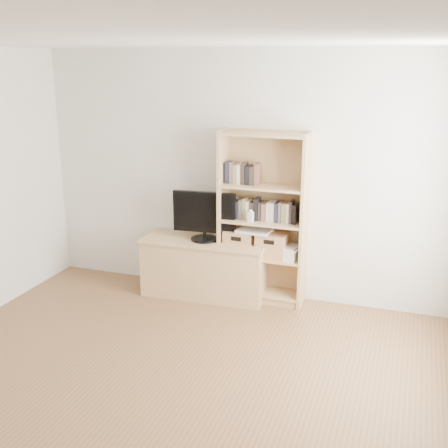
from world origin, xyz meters
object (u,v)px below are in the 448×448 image
at_px(basket_right, 272,245).
at_px(laptop, 254,231).
at_px(tv_stand, 205,268).
at_px(baby_monitor, 251,217).
at_px(basket_left, 240,241).
at_px(bookshelf, 263,219).
at_px(television, 204,216).

bearing_deg(basket_right, laptop, -174.47).
relative_size(tv_stand, baby_monitor, 11.96).
xyz_separation_m(tv_stand, basket_left, (0.37, 0.08, 0.32)).
height_order(bookshelf, baby_monitor, bookshelf).
bearing_deg(tv_stand, laptop, 4.64).
bearing_deg(bookshelf, basket_right, -2.60).
height_order(bookshelf, basket_left, bookshelf).
xyz_separation_m(bookshelf, basket_left, (-0.24, -0.00, -0.27)).
xyz_separation_m(television, basket_left, (0.37, 0.08, -0.27)).
relative_size(basket_left, laptop, 0.89).
xyz_separation_m(television, basket_right, (0.72, 0.08, -0.27)).
bearing_deg(basket_right, baby_monitor, -154.53).
distance_m(tv_stand, bookshelf, 0.86).
height_order(bookshelf, basket_right, bookshelf).
height_order(tv_stand, baby_monitor, baby_monitor).
xyz_separation_m(television, laptop, (0.53, 0.07, -0.13)).
relative_size(tv_stand, bookshelf, 0.73).
xyz_separation_m(baby_monitor, basket_right, (0.21, 0.09, -0.31)).
xyz_separation_m(tv_stand, television, (0.00, 0.00, 0.60)).
distance_m(basket_left, laptop, 0.21).
distance_m(basket_right, laptop, 0.24).
bearing_deg(basket_left, bookshelf, 3.31).
bearing_deg(baby_monitor, basket_left, 155.22).
bearing_deg(basket_left, tv_stand, -165.26).
bearing_deg(basket_right, tv_stand, -172.29).
xyz_separation_m(baby_monitor, laptop, (0.02, 0.08, -0.17)).
distance_m(television, basket_right, 0.78).
relative_size(bookshelf, basket_right, 5.82).
distance_m(baby_monitor, laptop, 0.19).
relative_size(bookshelf, laptop, 5.23).
bearing_deg(laptop, baby_monitor, -97.59).
bearing_deg(television, basket_left, 8.12).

